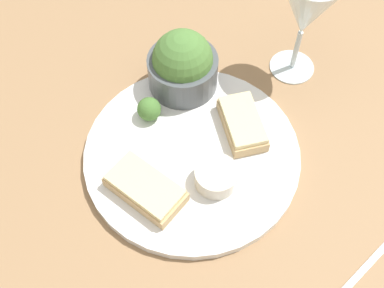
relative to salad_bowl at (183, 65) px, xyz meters
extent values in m
plane|color=#93704C|center=(-0.11, 0.06, -0.05)|extent=(4.00, 4.00, 0.00)
cylinder|color=white|center=(-0.11, 0.06, -0.05)|extent=(0.30, 0.30, 0.01)
cylinder|color=#4C5156|center=(0.00, 0.00, -0.01)|extent=(0.10, 0.10, 0.05)
sphere|color=#4C7A38|center=(0.00, 0.00, 0.01)|extent=(0.09, 0.09, 0.09)
cylinder|color=beige|center=(-0.16, 0.06, -0.03)|extent=(0.06, 0.06, 0.03)
cylinder|color=beige|center=(-0.16, 0.06, -0.02)|extent=(0.05, 0.05, 0.01)
cube|color=tan|center=(-0.13, 0.14, -0.03)|extent=(0.11, 0.08, 0.02)
cube|color=beige|center=(-0.13, 0.14, -0.02)|extent=(0.11, 0.08, 0.01)
cube|color=tan|center=(-0.12, -0.02, -0.03)|extent=(0.10, 0.08, 0.02)
cube|color=beige|center=(-0.12, -0.02, -0.02)|extent=(0.10, 0.07, 0.01)
cylinder|color=silver|center=(-0.06, -0.17, -0.05)|extent=(0.07, 0.07, 0.01)
cylinder|color=silver|center=(-0.06, -0.17, -0.01)|extent=(0.01, 0.01, 0.07)
cone|color=silver|center=(-0.06, -0.17, 0.07)|extent=(0.09, 0.09, 0.10)
sphere|color=#477533|center=(-0.02, 0.07, -0.02)|extent=(0.03, 0.03, 0.03)
camera|label=1|loc=(-0.39, 0.25, 0.52)|focal=45.00mm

